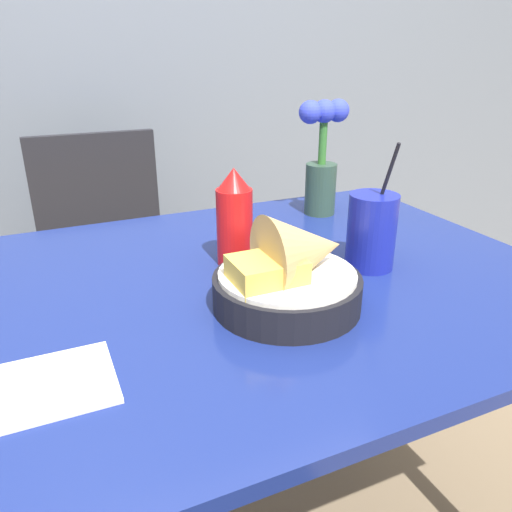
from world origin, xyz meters
name	(u,v)px	position (x,y,z in m)	size (l,w,h in m)	color
dining_table	(240,323)	(0.00, 0.00, 0.65)	(1.22, 0.89, 0.75)	navy
chair_far_window	(107,253)	(-0.14, 0.80, 0.52)	(0.40, 0.40, 0.90)	black
food_basket	(292,274)	(0.04, -0.13, 0.81)	(0.25, 0.25, 0.16)	black
ketchup_bottle	(234,219)	(0.02, 0.08, 0.84)	(0.07, 0.07, 0.19)	red
drink_cup	(371,234)	(0.26, -0.05, 0.82)	(0.09, 0.09, 0.25)	#192399
flower_vase	(322,159)	(0.35, 0.29, 0.89)	(0.13, 0.08, 0.29)	#2D4738
napkin	(43,387)	(-0.35, -0.19, 0.75)	(0.18, 0.14, 0.01)	white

